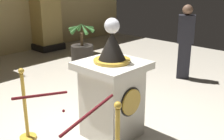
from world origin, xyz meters
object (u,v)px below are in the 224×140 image
stanchion_near (26,115)px  potted_palm_right (82,52)px  pedestal_clock (112,92)px  bystander_guest (185,40)px

stanchion_near → potted_palm_right: potted_palm_right is taller
pedestal_clock → stanchion_near: size_ratio=1.61×
pedestal_clock → stanchion_near: bearing=137.9°
stanchion_near → potted_palm_right: bearing=36.5°
pedestal_clock → potted_palm_right: size_ratio=1.50×
pedestal_clock → stanchion_near: (-0.91, 0.82, -0.30)m
potted_palm_right → bystander_guest: (0.87, -2.52, 0.55)m
pedestal_clock → bystander_guest: size_ratio=1.03×
potted_palm_right → stanchion_near: bearing=-143.5°
potted_palm_right → bystander_guest: bystander_guest is taller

